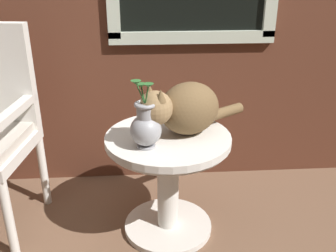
{
  "coord_description": "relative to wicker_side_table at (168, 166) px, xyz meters",
  "views": [
    {
      "loc": [
        0.09,
        -1.57,
        1.32
      ],
      "look_at": [
        0.21,
        0.08,
        0.6
      ],
      "focal_mm": 40.78,
      "sensor_mm": 36.0,
      "label": 1
    }
  ],
  "objects": [
    {
      "name": "pewter_vase_with_ivy",
      "position": [
        -0.11,
        -0.11,
        0.27
      ],
      "size": [
        0.14,
        0.14,
        0.32
      ],
      "color": "#99999E",
      "rests_on": "wicker_side_table"
    },
    {
      "name": "wicker_side_table",
      "position": [
        0.0,
        0.0,
        0.0
      ],
      "size": [
        0.61,
        0.61,
        0.55
      ],
      "color": "silver",
      "rests_on": "ground_plane"
    },
    {
      "name": "ground_plane",
      "position": [
        -0.21,
        -0.08,
        -0.38
      ],
      "size": [
        6.0,
        6.0,
        0.0
      ],
      "primitive_type": "plane",
      "color": "brown"
    },
    {
      "name": "cat",
      "position": [
        0.08,
        0.02,
        0.3
      ],
      "size": [
        0.55,
        0.39,
        0.27
      ],
      "color": "brown",
      "rests_on": "wicker_side_table"
    }
  ]
}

